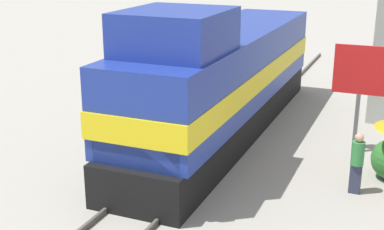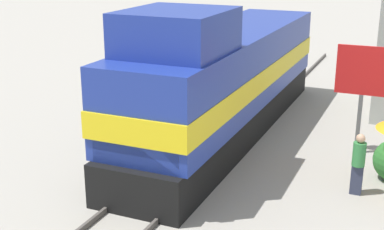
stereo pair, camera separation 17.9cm
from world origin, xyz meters
TOP-DOWN VIEW (x-y plane):
  - ground_plane at (0.00, 0.00)m, footprint 120.00×120.00m
  - rail_near at (-0.72, 0.00)m, footprint 0.08×35.35m
  - rail_far at (0.72, 0.00)m, footprint 0.08×35.35m
  - locomotive at (0.00, 2.00)m, footprint 2.85×13.72m
  - billboard_sign at (4.47, 2.23)m, footprint 1.67×0.12m
  - person_bystander at (4.86, -0.84)m, footprint 0.34×0.34m

SIDE VIEW (x-z plane):
  - ground_plane at x=0.00m, z-range 0.00..0.00m
  - rail_near at x=-0.72m, z-range 0.00..0.15m
  - rail_far at x=0.72m, z-range 0.00..0.15m
  - person_bystander at x=4.86m, z-range 0.07..1.77m
  - locomotive at x=0.00m, z-range -0.38..4.38m
  - billboard_sign at x=4.47m, z-range 0.76..4.23m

